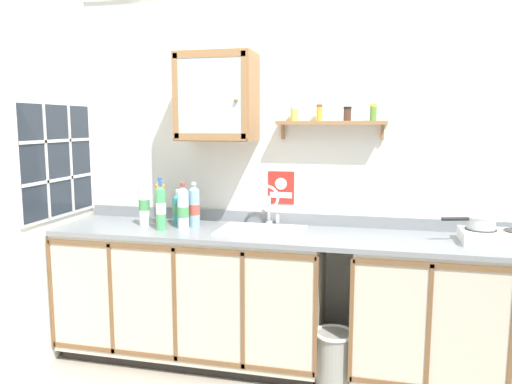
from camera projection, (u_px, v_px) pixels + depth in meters
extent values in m
cube|color=silver|center=(307.00, 172.00, 3.42)|extent=(3.90, 0.05, 2.56)
cube|color=black|center=(194.00, 349.00, 3.48)|extent=(1.74, 0.53, 0.08)
cube|color=beige|center=(192.00, 290.00, 3.39)|extent=(1.77, 0.59, 0.81)
cube|color=brown|center=(173.00, 249.00, 3.05)|extent=(1.77, 0.01, 0.03)
cube|color=brown|center=(176.00, 358.00, 3.15)|extent=(1.77, 0.01, 0.03)
cube|color=brown|center=(51.00, 294.00, 3.31)|extent=(0.02, 0.01, 0.74)
cube|color=brown|center=(111.00, 300.00, 3.20)|extent=(0.02, 0.01, 0.74)
cube|color=brown|center=(175.00, 305.00, 3.10)|extent=(0.02, 0.01, 0.74)
cube|color=brown|center=(243.00, 312.00, 3.00)|extent=(0.02, 0.01, 0.74)
cube|color=brown|center=(316.00, 318.00, 2.90)|extent=(0.02, 0.01, 0.74)
cube|color=black|center=(456.00, 378.00, 3.08)|extent=(1.25, 0.53, 0.08)
cube|color=beige|center=(461.00, 312.00, 2.99)|extent=(1.28, 0.59, 0.81)
cube|color=brown|center=(474.00, 268.00, 2.65)|extent=(1.28, 0.01, 0.03)
cube|color=brown|center=(351.00, 322.00, 2.85)|extent=(0.02, 0.01, 0.74)
cube|color=brown|center=(429.00, 329.00, 2.75)|extent=(0.02, 0.01, 0.74)
cube|color=gray|center=(300.00, 236.00, 3.16)|extent=(3.26, 0.62, 0.03)
cube|color=gray|center=(306.00, 219.00, 3.43)|extent=(3.26, 0.02, 0.08)
cube|color=silver|center=(262.00, 230.00, 3.24)|extent=(0.56, 0.40, 0.01)
cube|color=slate|center=(262.00, 249.00, 3.25)|extent=(0.48, 0.32, 0.01)
cube|color=slate|center=(267.00, 235.00, 3.41)|extent=(0.48, 0.01, 0.13)
cube|color=slate|center=(256.00, 247.00, 3.09)|extent=(0.48, 0.01, 0.13)
cylinder|color=#4C4C51|center=(262.00, 249.00, 3.25)|extent=(0.04, 0.04, 0.01)
cylinder|color=silver|center=(269.00, 223.00, 3.45)|extent=(0.05, 0.05, 0.02)
cylinder|color=silver|center=(269.00, 209.00, 3.43)|extent=(0.02, 0.02, 0.18)
torus|color=silver|center=(267.00, 198.00, 3.35)|extent=(0.17, 0.02, 0.17)
cylinder|color=silver|center=(277.00, 219.00, 3.43)|extent=(0.02, 0.02, 0.05)
cube|color=silver|center=(501.00, 238.00, 2.89)|extent=(0.44, 0.27, 0.07)
cylinder|color=#2D2D2D|center=(481.00, 229.00, 2.93)|extent=(0.18, 0.18, 0.01)
cylinder|color=black|center=(485.00, 241.00, 2.80)|extent=(0.03, 0.02, 0.03)
cylinder|color=silver|center=(481.00, 223.00, 2.92)|extent=(0.16, 0.16, 0.07)
torus|color=silver|center=(482.00, 217.00, 2.92)|extent=(0.17, 0.17, 0.01)
cylinder|color=black|center=(455.00, 219.00, 2.91)|extent=(0.16, 0.06, 0.02)
cylinder|color=gold|center=(160.00, 205.00, 3.45)|extent=(0.07, 0.07, 0.28)
cone|color=gold|center=(160.00, 183.00, 3.43)|extent=(0.07, 0.07, 0.03)
cylinder|color=#2D59B2|center=(160.00, 179.00, 3.42)|extent=(0.03, 0.03, 0.02)
cylinder|color=#3F8CCC|center=(161.00, 206.00, 3.45)|extent=(0.07, 0.07, 0.08)
cylinder|color=silver|center=(183.00, 210.00, 3.31)|extent=(0.08, 0.08, 0.25)
cone|color=silver|center=(183.00, 189.00, 3.29)|extent=(0.07, 0.07, 0.03)
cylinder|color=red|center=(183.00, 185.00, 3.28)|extent=(0.03, 0.03, 0.02)
cylinder|color=#4C9959|center=(183.00, 212.00, 3.31)|extent=(0.08, 0.08, 0.07)
cylinder|color=white|center=(144.00, 207.00, 3.39)|extent=(0.07, 0.07, 0.26)
cone|color=white|center=(144.00, 186.00, 3.37)|extent=(0.07, 0.07, 0.03)
cylinder|color=white|center=(143.00, 182.00, 3.37)|extent=(0.03, 0.03, 0.02)
cylinder|color=#4C9959|center=(144.00, 205.00, 3.39)|extent=(0.07, 0.07, 0.07)
cylinder|color=teal|center=(179.00, 211.00, 3.44)|extent=(0.08, 0.08, 0.19)
cone|color=teal|center=(178.00, 195.00, 3.43)|extent=(0.08, 0.08, 0.04)
cylinder|color=white|center=(178.00, 191.00, 3.42)|extent=(0.04, 0.04, 0.02)
cylinder|color=#4C9959|center=(178.00, 208.00, 3.44)|extent=(0.08, 0.08, 0.05)
cylinder|color=#4CB266|center=(161.00, 210.00, 3.26)|extent=(0.07, 0.07, 0.27)
cone|color=#4CB266|center=(160.00, 187.00, 3.24)|extent=(0.06, 0.06, 0.03)
cylinder|color=#2D59B2|center=(160.00, 184.00, 3.23)|extent=(0.03, 0.03, 0.02)
cylinder|color=white|center=(161.00, 208.00, 3.26)|extent=(0.07, 0.07, 0.08)
cylinder|color=#8CB7E0|center=(194.00, 208.00, 3.38)|extent=(0.07, 0.07, 0.25)
cone|color=#8CB7E0|center=(194.00, 188.00, 3.36)|extent=(0.07, 0.07, 0.03)
cylinder|color=white|center=(194.00, 184.00, 3.36)|extent=(0.03, 0.03, 0.02)
cylinder|color=#D84C3F|center=(194.00, 209.00, 3.38)|extent=(0.08, 0.08, 0.07)
cube|color=#996B42|center=(217.00, 97.00, 3.31)|extent=(0.51, 0.32, 0.58)
cube|color=silver|center=(209.00, 96.00, 3.15)|extent=(0.42, 0.01, 0.47)
cube|color=#996B42|center=(175.00, 96.00, 3.20)|extent=(0.04, 0.01, 0.54)
cube|color=#996B42|center=(244.00, 95.00, 3.09)|extent=(0.04, 0.01, 0.54)
cube|color=#996B42|center=(209.00, 54.00, 3.11)|extent=(0.48, 0.01, 0.05)
cube|color=#996B42|center=(210.00, 137.00, 3.18)|extent=(0.48, 0.01, 0.05)
sphere|color=olive|center=(236.00, 100.00, 3.10)|extent=(0.02, 0.02, 0.02)
cube|color=#996B42|center=(331.00, 123.00, 3.24)|extent=(0.72, 0.14, 0.02)
cube|color=#996B42|center=(283.00, 132.00, 3.38)|extent=(0.02, 0.03, 0.10)
cube|color=#996B42|center=(382.00, 132.00, 3.23)|extent=(0.02, 0.03, 0.10)
cylinder|color=#E0C659|center=(295.00, 115.00, 3.30)|extent=(0.05, 0.05, 0.08)
cylinder|color=white|center=(295.00, 108.00, 3.30)|extent=(0.05, 0.05, 0.02)
cylinder|color=gold|center=(319.00, 114.00, 3.26)|extent=(0.04, 0.04, 0.09)
cylinder|color=red|center=(319.00, 106.00, 3.26)|extent=(0.04, 0.04, 0.02)
cylinder|color=#4C3326|center=(347.00, 115.00, 3.20)|extent=(0.05, 0.05, 0.07)
cylinder|color=black|center=(348.00, 108.00, 3.19)|extent=(0.05, 0.05, 0.02)
cylinder|color=#598C3F|center=(373.00, 114.00, 3.17)|extent=(0.04, 0.04, 0.09)
cylinder|color=yellow|center=(374.00, 105.00, 3.16)|extent=(0.04, 0.04, 0.02)
cube|color=#B2261E|center=(281.00, 188.00, 3.45)|extent=(0.18, 0.01, 0.23)
cube|color=white|center=(281.00, 195.00, 3.45)|extent=(0.16, 0.00, 0.04)
cylinder|color=white|center=(281.00, 184.00, 3.44)|extent=(0.08, 0.00, 0.08)
cube|color=#262D38|center=(58.00, 160.00, 3.35)|extent=(0.01, 0.76, 0.74)
cube|color=white|center=(57.00, 160.00, 3.35)|extent=(0.02, 0.80, 0.79)
cube|color=white|center=(46.00, 162.00, 3.22)|extent=(0.01, 0.02, 0.74)
cube|color=white|center=(71.00, 159.00, 3.48)|extent=(0.01, 0.02, 0.74)
cube|color=white|center=(60.00, 179.00, 3.37)|extent=(0.01, 0.76, 0.02)
cube|color=white|center=(58.00, 141.00, 3.33)|extent=(0.01, 0.76, 0.02)
cylinder|color=gray|center=(334.00, 360.00, 3.03)|extent=(0.22, 0.22, 0.35)
torus|color=white|center=(334.00, 333.00, 3.00)|extent=(0.25, 0.25, 0.02)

